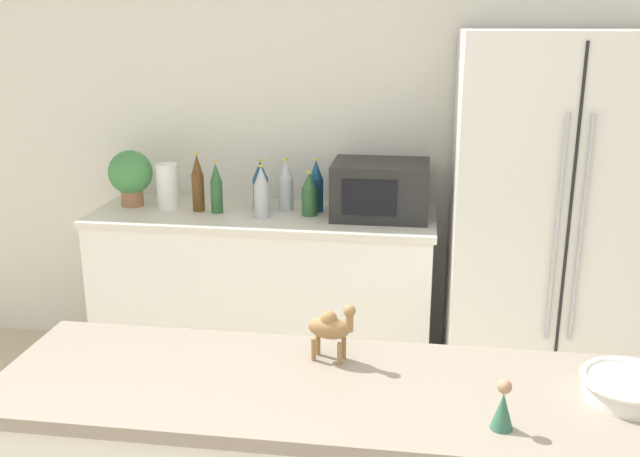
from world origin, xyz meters
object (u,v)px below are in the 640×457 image
(back_bottle_1, at_px, (216,188))
(back_bottle_5, at_px, (261,185))
(back_bottle_2, at_px, (309,194))
(back_bottle_3, at_px, (198,183))
(back_bottle_6, at_px, (286,186))
(wise_man_figurine_blue, at_px, (503,408))
(back_bottle_4, at_px, (316,186))
(paper_towel_roll, at_px, (168,186))
(potted_plant, at_px, (131,175))
(fruit_bowl, at_px, (630,386))
(camel_figurine, at_px, (331,327))
(refrigerator, at_px, (552,227))
(microwave, at_px, (380,189))
(back_bottle_0, at_px, (261,193))

(back_bottle_1, xyz_separation_m, back_bottle_5, (0.20, 0.12, -0.00))
(back_bottle_2, distance_m, back_bottle_3, 0.59)
(back_bottle_6, distance_m, wise_man_figurine_blue, 2.30)
(back_bottle_4, bearing_deg, back_bottle_1, -168.42)
(paper_towel_roll, bearing_deg, back_bottle_6, 4.70)
(back_bottle_1, relative_size, back_bottle_6, 0.98)
(potted_plant, xyz_separation_m, fruit_bowl, (2.04, -1.92, -0.04))
(fruit_bowl, bearing_deg, wise_man_figurine_blue, -150.72)
(camel_figurine, bearing_deg, paper_towel_roll, 121.47)
(wise_man_figurine_blue, bearing_deg, back_bottle_2, 110.37)
(back_bottle_4, xyz_separation_m, back_bottle_5, (-0.30, 0.02, -0.01))
(back_bottle_1, distance_m, back_bottle_5, 0.24)
(refrigerator, relative_size, potted_plant, 6.10)
(microwave, relative_size, fruit_bowl, 2.06)
(camel_figurine, height_order, wise_man_figurine_blue, camel_figurine)
(back_bottle_2, relative_size, back_bottle_5, 0.88)
(back_bottle_2, xyz_separation_m, wise_man_figurine_blue, (0.76, -2.04, 0.04))
(back_bottle_2, bearing_deg, back_bottle_6, 149.04)
(camel_figurine, bearing_deg, back_bottle_4, 99.69)
(back_bottle_3, height_order, back_bottle_6, back_bottle_3)
(refrigerator, bearing_deg, back_bottle_4, 172.28)
(back_bottle_4, relative_size, back_bottle_6, 1.01)
(potted_plant, xyz_separation_m, wise_man_figurine_blue, (1.73, -2.09, -0.02))
(refrigerator, bearing_deg, microwave, 172.99)
(back_bottle_0, bearing_deg, back_bottle_5, 104.17)
(potted_plant, bearing_deg, microwave, -1.11)
(microwave, distance_m, back_bottle_6, 0.50)
(fruit_bowl, bearing_deg, back_bottle_3, 131.63)
(back_bottle_0, xyz_separation_m, back_bottle_6, (0.09, 0.16, 0.00))
(refrigerator, relative_size, back_bottle_4, 6.57)
(back_bottle_0, height_order, wise_man_figurine_blue, back_bottle_0)
(back_bottle_2, distance_m, back_bottle_5, 0.30)
(microwave, xyz_separation_m, back_bottle_3, (-0.95, -0.03, 0.01))
(camel_figurine, relative_size, wise_man_figurine_blue, 1.37)
(back_bottle_6, height_order, camel_figurine, back_bottle_6)
(back_bottle_6, bearing_deg, wise_man_figurine_blue, -67.13)
(back_bottle_2, xyz_separation_m, fruit_bowl, (1.07, -1.86, 0.02))
(fruit_bowl, height_order, camel_figurine, camel_figurine)
(refrigerator, height_order, back_bottle_1, refrigerator)
(back_bottle_0, xyz_separation_m, back_bottle_3, (-0.35, 0.08, 0.02))
(camel_figurine, distance_m, wise_man_figurine_blue, 0.50)
(microwave, relative_size, back_bottle_3, 1.55)
(paper_towel_roll, distance_m, camel_figurine, 2.11)
(back_bottle_6, bearing_deg, camel_figurine, -75.55)
(refrigerator, height_order, potted_plant, refrigerator)
(microwave, distance_m, camel_figurine, 1.80)
(back_bottle_3, xyz_separation_m, back_bottle_6, (0.45, 0.08, -0.02))
(microwave, relative_size, back_bottle_1, 1.79)
(wise_man_figurine_blue, bearing_deg, back_bottle_1, 121.50)
(refrigerator, xyz_separation_m, back_bottle_0, (-1.42, -0.00, 0.12))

